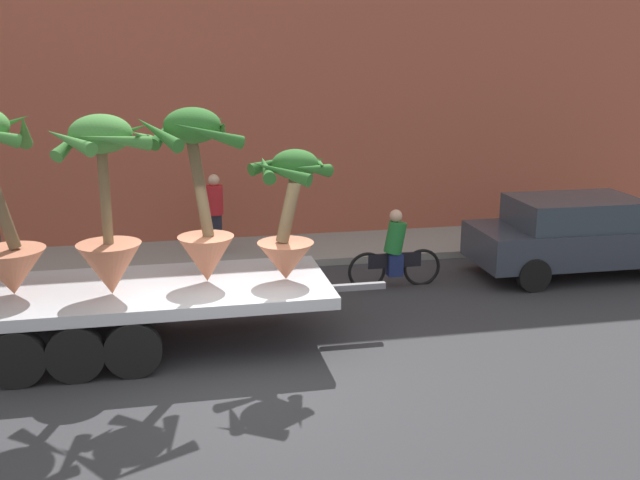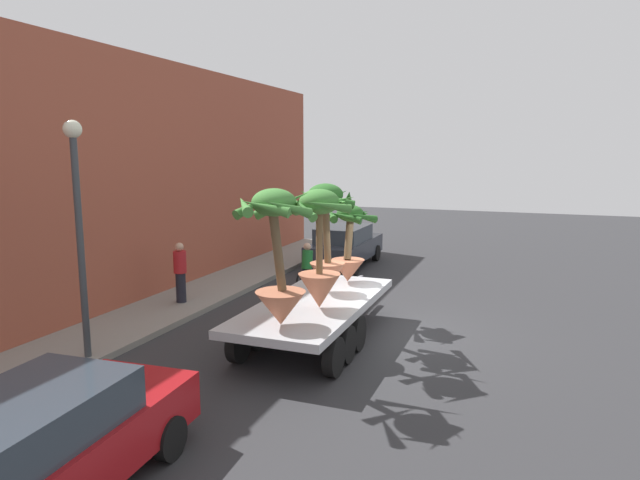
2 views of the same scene
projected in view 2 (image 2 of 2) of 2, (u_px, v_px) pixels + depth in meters
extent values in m
plane|color=#2D2D30|center=(387.00, 331.00, 13.56)|extent=(60.00, 60.00, 0.00)
cube|color=gray|center=(178.00, 304.00, 15.70)|extent=(24.00, 2.20, 0.15)
cube|color=#9E4C38|center=(124.00, 181.00, 15.75)|extent=(24.00, 1.20, 7.09)
cube|color=#B7BABF|center=(316.00, 305.00, 12.64)|extent=(5.48, 2.29, 0.18)
cylinder|color=black|center=(239.00, 344.00, 11.47)|extent=(0.80, 0.22, 0.80)
cylinder|color=black|center=(334.00, 357.00, 10.73)|extent=(0.80, 0.22, 0.80)
cylinder|color=black|center=(256.00, 333.00, 12.18)|extent=(0.80, 0.22, 0.80)
cylinder|color=black|center=(346.00, 344.00, 11.44)|extent=(0.80, 0.22, 0.80)
cylinder|color=black|center=(271.00, 323.00, 12.88)|extent=(0.80, 0.22, 0.80)
cylinder|color=black|center=(357.00, 333.00, 12.15)|extent=(0.80, 0.22, 0.80)
cube|color=slate|center=(357.00, 281.00, 15.66)|extent=(1.00, 0.10, 0.10)
cone|color=#B26647|center=(327.00, 277.00, 13.42)|extent=(0.86, 0.86, 0.71)
cylinder|color=brown|center=(326.00, 229.00, 13.17)|extent=(0.39, 0.17, 1.68)
ellipsoid|color=#2D6B28|center=(325.00, 195.00, 12.98)|extent=(0.84, 0.84, 0.52)
cone|color=#2D6B28|center=(331.00, 196.00, 13.39)|extent=(0.23, 0.88, 0.45)
cone|color=#2D6B28|center=(311.00, 197.00, 13.23)|extent=(0.89, 0.39, 0.46)
cone|color=#2D6B28|center=(312.00, 199.00, 12.72)|extent=(0.58, 0.86, 0.52)
cone|color=#2D6B28|center=(330.00, 199.00, 12.43)|extent=(0.76, 1.11, 0.49)
cone|color=#2D6B28|center=(349.00, 197.00, 12.98)|extent=(1.11, 0.56, 0.52)
cone|color=#B26647|center=(281.00, 308.00, 10.82)|extent=(1.00, 1.00, 0.67)
cylinder|color=brown|center=(277.00, 248.00, 10.52)|extent=(0.58, 0.18, 1.77)
ellipsoid|color=#428438|center=(274.00, 202.00, 10.27)|extent=(0.84, 0.84, 0.53)
cone|color=#428438|center=(282.00, 204.00, 10.86)|extent=(0.39, 1.19, 0.67)
cone|color=#428438|center=(256.00, 204.00, 10.62)|extent=(1.05, 0.57, 0.53)
cone|color=#428438|center=(244.00, 205.00, 10.13)|extent=(1.04, 0.83, 0.37)
cone|color=#428438|center=(265.00, 207.00, 9.84)|extent=(0.30, 0.96, 0.39)
cone|color=#428438|center=(288.00, 207.00, 9.88)|extent=(0.94, 0.72, 0.46)
cone|color=#428438|center=(297.00, 206.00, 10.32)|extent=(0.89, 0.57, 0.46)
cone|color=#B26647|center=(319.00, 291.00, 12.01)|extent=(0.93, 0.93, 0.76)
cylinder|color=brown|center=(319.00, 238.00, 11.83)|extent=(0.15, 0.15, 1.57)
ellipsoid|color=#428438|center=(319.00, 202.00, 11.70)|extent=(0.87, 0.87, 0.54)
cone|color=#428438|center=(332.00, 202.00, 12.19)|extent=(0.38, 1.15, 0.46)
cone|color=#428438|center=(305.00, 203.00, 12.08)|extent=(0.98, 0.64, 0.51)
cone|color=#428438|center=(302.00, 207.00, 11.45)|extent=(0.64, 0.87, 0.57)
cone|color=#428438|center=(327.00, 206.00, 11.24)|extent=(0.82, 0.92, 0.38)
cone|color=#428438|center=(342.00, 203.00, 11.75)|extent=(1.00, 0.62, 0.37)
cone|color=#B26647|center=(348.00, 270.00, 14.49)|extent=(0.88, 0.88, 0.59)
cylinder|color=brown|center=(349.00, 236.00, 14.42)|extent=(0.46, 0.20, 1.22)
ellipsoid|color=#2D6B28|center=(350.00, 213.00, 14.40)|extent=(0.70, 0.70, 0.44)
cone|color=#2D6B28|center=(355.00, 213.00, 14.75)|extent=(0.24, 0.78, 0.31)
cone|color=#2D6B28|center=(341.00, 214.00, 14.68)|extent=(0.76, 0.53, 0.38)
cone|color=#2D6B28|center=(332.00, 215.00, 14.36)|extent=(0.97, 0.62, 0.35)
cone|color=#2D6B28|center=(345.00, 217.00, 14.00)|extent=(0.20, 0.91, 0.38)
cone|color=#2D6B28|center=(361.00, 217.00, 14.02)|extent=(0.90, 0.73, 0.40)
cone|color=#2D6B28|center=(363.00, 214.00, 14.51)|extent=(0.71, 0.61, 0.33)
torus|color=black|center=(313.00, 275.00, 18.16)|extent=(0.74, 0.07, 0.74)
torus|color=black|center=(301.00, 283.00, 17.14)|extent=(0.74, 0.07, 0.74)
cube|color=black|center=(307.00, 273.00, 17.62)|extent=(1.04, 0.07, 0.28)
cylinder|color=#1E702D|center=(307.00, 260.00, 17.55)|extent=(0.45, 0.35, 0.65)
sphere|color=tan|center=(307.00, 247.00, 17.48)|extent=(0.24, 0.24, 0.24)
cube|color=navy|center=(307.00, 276.00, 17.63)|extent=(0.28, 0.24, 0.44)
cube|color=#2D333D|center=(345.00, 249.00, 21.22)|extent=(4.47, 1.80, 0.70)
cube|color=#2D3842|center=(344.00, 234.00, 20.92)|extent=(2.46, 1.61, 0.56)
cylinder|color=black|center=(337.00, 250.00, 22.91)|extent=(0.64, 0.20, 0.64)
cylinder|color=black|center=(376.00, 253.00, 22.31)|extent=(0.64, 0.20, 0.64)
cylinder|color=black|center=(311.00, 263.00, 20.24)|extent=(0.64, 0.20, 0.64)
cylinder|color=black|center=(354.00, 267.00, 19.64)|extent=(0.64, 0.20, 0.64)
cube|color=maroon|center=(42.00, 460.00, 6.65)|extent=(4.58, 2.02, 0.70)
cube|color=#2D3842|center=(23.00, 420.00, 6.34)|extent=(2.56, 1.72, 0.56)
cylinder|color=black|center=(75.00, 422.00, 8.32)|extent=(0.65, 0.24, 0.64)
cylinder|color=black|center=(170.00, 438.00, 7.83)|extent=(0.65, 0.24, 0.64)
cylinder|color=black|center=(181.00, 287.00, 15.55)|extent=(0.28, 0.28, 0.85)
cylinder|color=red|center=(180.00, 262.00, 15.43)|extent=(0.36, 0.36, 0.62)
sphere|color=tan|center=(179.00, 247.00, 15.36)|extent=(0.24, 0.24, 0.24)
cylinder|color=#383D42|center=(81.00, 250.00, 11.09)|extent=(0.14, 0.14, 4.50)
sphere|color=#EAEACC|center=(72.00, 129.00, 10.72)|extent=(0.36, 0.36, 0.36)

